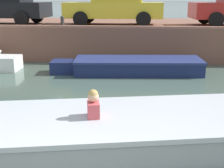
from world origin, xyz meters
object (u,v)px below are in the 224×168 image
(mooring_bollard_mid, at_px, (62,21))
(car_leftmost_black, at_px, (3,4))
(boat_moored_central_navy, at_px, (132,66))
(motorboat_passing, at_px, (125,130))
(car_left_inner_yellow, at_px, (115,5))

(mooring_bollard_mid, bearing_deg, car_leftmost_black, 156.42)
(boat_moored_central_navy, xyz_separation_m, mooring_bollard_mid, (-2.82, 1.82, 1.37))
(motorboat_passing, bearing_deg, car_left_inner_yellow, 95.42)
(motorboat_passing, distance_m, car_leftmost_black, 10.51)
(motorboat_passing, bearing_deg, boat_moored_central_navy, 90.05)
(boat_moored_central_navy, distance_m, motorboat_passing, 5.46)
(boat_moored_central_navy, relative_size, car_left_inner_yellow, 1.25)
(car_left_inner_yellow, relative_size, mooring_bollard_mid, 9.33)
(car_left_inner_yellow, xyz_separation_m, mooring_bollard_mid, (-2.01, -1.29, -0.61))
(mooring_bollard_mid, bearing_deg, car_left_inner_yellow, 32.70)
(motorboat_passing, xyz_separation_m, car_leftmost_black, (-5.77, 8.56, 1.94))
(car_leftmost_black, bearing_deg, mooring_bollard_mid, -23.58)
(car_leftmost_black, relative_size, car_left_inner_yellow, 1.00)
(motorboat_passing, relative_size, car_leftmost_black, 1.64)
(boat_moored_central_navy, bearing_deg, car_leftmost_black, 151.71)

